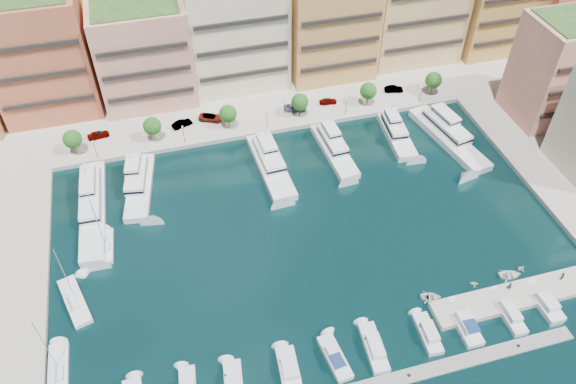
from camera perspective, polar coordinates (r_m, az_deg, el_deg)
The scene contains 50 objects.
ground at distance 101.68m, azimuth 2.16°, elevation -4.40°, with size 400.00×400.00×0.00m, color black.
north_quay at distance 148.45m, azimuth -5.05°, elevation 13.27°, with size 220.00×64.00×2.00m, color #9E998E.
finger_pier at distance 101.12m, azimuth 22.79°, elevation -9.71°, with size 32.00×5.00×2.00m, color #9E998E.
apartment_1 at distance 132.98m, azimuth -23.85°, elevation 12.72°, with size 20.00×16.50×26.80m.
apartment_2 at distance 130.29m, azimuth -14.48°, elevation 13.51°, with size 20.00×15.50×22.80m.
apartment_3 at distance 132.75m, azimuth -5.39°, elevation 16.09°, with size 22.00×16.50×25.80m.
apartment_4 at distance 136.50m, azimuth 4.28°, elevation 16.53°, with size 20.00×15.50×23.80m.
apartment_5 at distance 145.64m, azimuth 12.70°, elevation 18.15°, with size 22.00×16.50×26.80m.
apartment_6 at distance 155.84m, azimuth 20.54°, elevation 17.44°, with size 20.00×15.50×22.80m.
apartment_east_a at distance 134.34m, azimuth 26.23°, elevation 11.19°, with size 18.00×14.50×22.80m.
tree_0 at distance 121.99m, azimuth -21.06°, elevation 5.04°, with size 3.80×3.80×5.65m.
tree_1 at distance 120.60m, azimuth -13.63°, elevation 6.53°, with size 3.80×3.80×5.65m.
tree_2 at distance 121.33m, azimuth -6.13°, elevation 7.92°, with size 3.80×3.80×5.65m.
tree_3 at distance 124.13m, azimuth 1.21°, elevation 9.13°, with size 3.80×3.80×5.65m.
tree_4 at distance 128.88m, azimuth 8.16°, elevation 10.14°, with size 3.80×3.80×5.65m.
tree_5 at distance 135.36m, azimuth 14.57°, elevation 10.94°, with size 3.80×3.80×5.65m.
lamppost_0 at distance 120.17m, azimuth -19.10°, elevation 4.42°, with size 0.30×0.30×4.20m.
lamppost_1 at distance 119.34m, azimuth -10.61°, elevation 6.08°, with size 0.30×0.30×4.20m.
lamppost_2 at distance 121.22m, azimuth -2.15°, elevation 7.58°, with size 0.30×0.30×4.20m.
lamppost_3 at distance 125.67m, azimuth 5.94°, elevation 8.86°, with size 0.30×0.30×4.20m.
lamppost_4 at distance 132.43m, azimuth 13.38°, elevation 9.88°, with size 0.30×0.30×4.20m.
yacht_0 at distance 111.40m, azimuth -19.25°, elevation -1.20°, with size 5.32×26.00×7.30m.
yacht_1 at distance 113.16m, azimuth -14.86°, elevation 0.83°, with size 7.44×18.55×7.30m.
yacht_3 at distance 113.89m, azimuth -1.86°, elevation 3.04°, with size 5.82×20.19×7.30m.
yacht_4 at distance 117.83m, azimuth 4.63°, elevation 4.49°, with size 5.20×17.90×7.30m.
yacht_5 at distance 123.44m, azimuth 10.91°, elevation 5.96°, with size 5.55×15.65×7.30m.
yacht_6 at distance 125.50m, azimuth 15.84°, elevation 5.67°, with size 8.82×23.37×7.30m.
cruiser_2 at distance 85.38m, azimuth -5.54°, elevation -18.82°, with size 3.49×7.35×2.55m.
cruiser_3 at distance 86.03m, azimuth 0.09°, elevation -17.60°, with size 3.34×7.32×2.55m.
cruiser_4 at distance 87.19m, azimuth 4.81°, elevation -16.44°, with size 3.40×8.03×2.66m.
cruiser_5 at distance 88.69m, azimuth 8.72°, elevation -15.38°, with size 3.15×8.58×2.55m.
cruiser_6 at distance 91.53m, azimuth 14.03°, elevation -13.81°, with size 2.86×7.31×2.55m.
cruiser_7 at distance 93.97m, azimuth 17.54°, elevation -12.71°, with size 3.07×7.96×2.66m.
cruiser_8 at distance 97.44m, azimuth 21.49°, elevation -11.39°, with size 2.46×8.11×2.55m.
cruiser_9 at distance 100.84m, azimuth 24.67°, elevation -10.28°, with size 3.01×7.26×2.55m.
sailboat_0 at distance 92.47m, azimuth -22.28°, elevation -16.53°, with size 2.91×9.10×13.20m.
sailboat_2 at distance 104.46m, azimuth -18.03°, elevation -5.34°, with size 3.14×7.96×13.20m.
sailboat_1 at distance 98.67m, azimuth -20.83°, elevation -10.39°, with size 5.59×10.68×13.20m.
tender_1 at distance 99.45m, azimuth 18.39°, elevation -8.79°, with size 1.20×1.39×0.73m, color beige.
tender_0 at distance 95.80m, azimuth 14.31°, elevation -10.28°, with size 2.46×3.44×0.71m, color silver.
tender_3 at distance 104.24m, azimuth 22.60°, elevation -7.16°, with size 1.24×1.44×0.76m, color beige.
tender_2 at distance 102.57m, azimuth 21.62°, elevation -7.83°, with size 2.74×3.83×0.79m, color white.
car_0 at distance 126.40m, azimuth -18.72°, elevation 5.54°, with size 1.83×4.54×1.55m, color gray.
car_1 at distance 124.97m, azimuth -10.71°, elevation 6.84°, with size 1.56×4.48×1.48m, color gray.
car_2 at distance 125.78m, azimuth -7.84°, elevation 7.52°, with size 2.45×5.31×1.48m, color gray.
car_3 at distance 127.56m, azimuth 0.72°, elevation 8.57°, with size 2.06×5.07×1.47m, color gray.
car_4 at distance 130.02m, azimuth 4.10°, elevation 9.21°, with size 1.61×4.00×1.36m, color gray.
car_5 at distance 135.87m, azimuth 10.70°, elevation 10.24°, with size 1.53×4.38×1.44m, color gray.
person_0 at distance 99.06m, azimuth 21.60°, elevation -8.87°, with size 0.65×0.43×1.79m, color #252D4B.
person_1 at distance 103.93m, azimuth 26.08°, elevation -7.68°, with size 0.80×0.62×1.64m, color brown.
Camera 1 is at (-21.51, -63.34, 76.57)m, focal length 35.00 mm.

